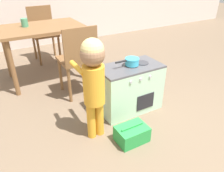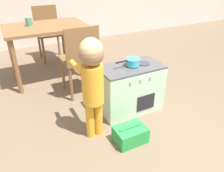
{
  "view_description": "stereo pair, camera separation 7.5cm",
  "coord_description": "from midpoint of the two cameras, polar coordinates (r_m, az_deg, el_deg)",
  "views": [
    {
      "loc": [
        -1.14,
        -0.77,
        1.39
      ],
      "look_at": [
        -0.23,
        0.83,
        0.38
      ],
      "focal_mm": 35.0,
      "sensor_mm": 36.0,
      "label": 1
    },
    {
      "loc": [
        -1.08,
        -0.81,
        1.39
      ],
      "look_at": [
        -0.23,
        0.83,
        0.38
      ],
      "focal_mm": 35.0,
      "sensor_mm": 36.0,
      "label": 2
    }
  ],
  "objects": [
    {
      "name": "child_figure",
      "position": [
        1.78,
        -6.13,
        2.73
      ],
      "size": [
        0.21,
        0.37,
        0.93
      ],
      "color": "gold",
      "rests_on": "ground_plane"
    },
    {
      "name": "cup_on_table",
      "position": [
        3.07,
        -22.57,
        15.03
      ],
      "size": [
        0.08,
        0.08,
        0.1
      ],
      "color": "#478E66",
      "rests_on": "dining_table"
    },
    {
      "name": "dining_table",
      "position": [
        3.06,
        -18.41,
        12.6
      ],
      "size": [
        1.04,
        0.72,
        0.72
      ],
      "color": "brown",
      "rests_on": "ground_plane"
    },
    {
      "name": "toy_pot",
      "position": [
        2.2,
        4.21,
        6.48
      ],
      "size": [
        0.26,
        0.14,
        0.07
      ],
      "color": "#38B2D6",
      "rests_on": "play_kitchen"
    },
    {
      "name": "ground_plane",
      "position": [
        1.95,
        18.09,
        -18.76
      ],
      "size": [
        16.0,
        16.0,
        0.0
      ],
      "primitive_type": "plane",
      "color": "brown"
    },
    {
      "name": "dining_chair_far",
      "position": [
        3.81,
        -18.0,
        13.33
      ],
      "size": [
        0.39,
        0.39,
        0.85
      ],
      "rotation": [
        0.0,
        0.0,
        3.14
      ],
      "color": "brown",
      "rests_on": "ground_plane"
    },
    {
      "name": "toy_basket",
      "position": [
        2.01,
        4.11,
        -12.37
      ],
      "size": [
        0.28,
        0.2,
        0.16
      ],
      "color": "green",
      "rests_on": "ground_plane"
    },
    {
      "name": "dining_chair_near",
      "position": [
        2.54,
        -9.7,
        6.97
      ],
      "size": [
        0.39,
        0.39,
        0.85
      ],
      "color": "brown",
      "rests_on": "ground_plane"
    },
    {
      "name": "play_kitchen",
      "position": [
        2.33,
        3.68,
        -0.52
      ],
      "size": [
        0.65,
        0.37,
        0.52
      ],
      "color": "#B2DBB7",
      "rests_on": "ground_plane"
    }
  ]
}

